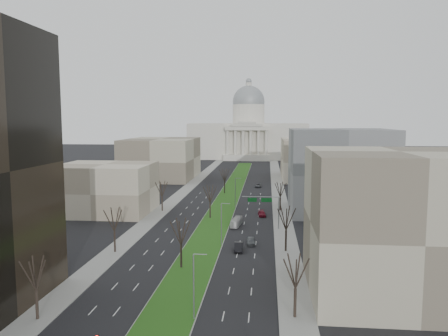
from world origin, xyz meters
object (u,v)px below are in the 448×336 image
Objects in this scene: car_grey_far at (258,186)px; car_red at (262,214)px; box_van at (236,222)px; car_black at (239,247)px; car_grey_near at (251,241)px.

car_red is at bearing -86.73° from car_grey_far.
box_van reaches higher than car_grey_far.
car_black is 0.65× the size of box_van.
car_grey_near is 28.05m from car_red.
car_red is (4.30, 32.77, -0.12)m from car_black.
car_grey_near is 16.56m from box_van.
car_grey_far is (-0.15, 79.94, -0.10)m from car_grey_near.
car_grey_near is 0.94× the size of car_grey_far.
car_grey_near is at bearing -68.32° from box_van.
car_grey_near is at bearing -88.95° from car_grey_far.
car_black is at bearing -118.85° from car_grey_near.
box_van reaches higher than car_red.
car_grey_near is at bearing 61.81° from car_black.
car_red is 0.63× the size of box_van.
box_van is (-4.27, 15.99, 0.29)m from car_grey_near.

